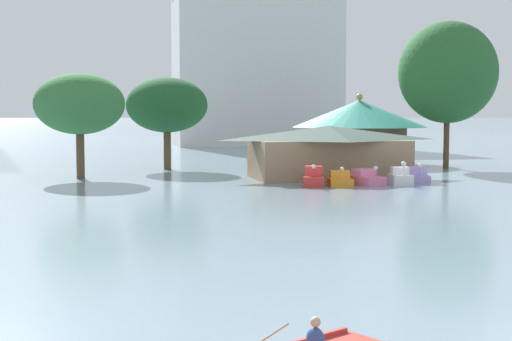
# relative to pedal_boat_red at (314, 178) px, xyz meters

# --- Properties ---
(pedal_boat_red) EXTENTS (2.15, 2.78, 1.70)m
(pedal_boat_red) POSITION_rel_pedal_boat_red_xyz_m (0.00, 0.00, 0.00)
(pedal_boat_red) COLOR red
(pedal_boat_red) RESTS_ON ground
(pedal_boat_orange) EXTENTS (2.06, 2.63, 1.50)m
(pedal_boat_orange) POSITION_rel_pedal_boat_red_xyz_m (2.00, -0.07, -0.14)
(pedal_boat_orange) COLOR orange
(pedal_boat_orange) RESTS_ON ground
(pedal_boat_pink) EXTENTS (2.35, 3.16, 1.52)m
(pedal_boat_pink) POSITION_rel_pedal_boat_red_xyz_m (4.17, 0.24, -0.11)
(pedal_boat_pink) COLOR pink
(pedal_boat_pink) RESTS_ON ground
(pedal_boat_white) EXTENTS (1.81, 2.43, 1.84)m
(pedal_boat_white) POSITION_rel_pedal_boat_red_xyz_m (6.76, -0.21, -0.04)
(pedal_boat_white) COLOR white
(pedal_boat_white) RESTS_ON ground
(pedal_boat_lavender) EXTENTS (2.31, 3.01, 1.58)m
(pedal_boat_lavender) POSITION_rel_pedal_boat_red_xyz_m (8.92, 1.34, -0.12)
(pedal_boat_lavender) COLOR #B299D8
(pedal_boat_lavender) RESTS_ON ground
(boathouse) EXTENTS (13.35, 7.66, 4.37)m
(boathouse) POSITION_rel_pedal_boat_red_xyz_m (3.17, 6.25, 1.68)
(boathouse) COLOR #9E7F5B
(boathouse) RESTS_ON ground
(green_roof_pavilion) EXTENTS (14.22, 14.22, 7.48)m
(green_roof_pavilion) POSITION_rel_pedal_boat_red_xyz_m (11.68, 21.83, 3.39)
(green_roof_pavilion) COLOR brown
(green_roof_pavilion) RESTS_ON ground
(shoreline_tree_tall_left) EXTENTS (7.43, 7.43, 8.71)m
(shoreline_tree_tall_left) POSITION_rel_pedal_boat_red_xyz_m (-16.91, 10.64, 5.55)
(shoreline_tree_tall_left) COLOR brown
(shoreline_tree_tall_left) RESTS_ON ground
(shoreline_tree_mid) EXTENTS (7.82, 7.82, 8.85)m
(shoreline_tree_mid) POSITION_rel_pedal_boat_red_xyz_m (-8.89, 19.11, 5.57)
(shoreline_tree_mid) COLOR brown
(shoreline_tree_mid) RESTS_ON ground
(shoreline_tree_right) EXTENTS (9.53, 9.53, 14.31)m
(shoreline_tree_right) POSITION_rel_pedal_boat_red_xyz_m (17.89, 14.28, 8.77)
(shoreline_tree_right) COLOR brown
(shoreline_tree_right) RESTS_ON ground
(background_building_block) EXTENTS (28.11, 12.56, 26.51)m
(background_building_block) POSITION_rel_pedal_boat_red_xyz_m (11.42, 70.65, 12.67)
(background_building_block) COLOR silver
(background_building_block) RESTS_ON ground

